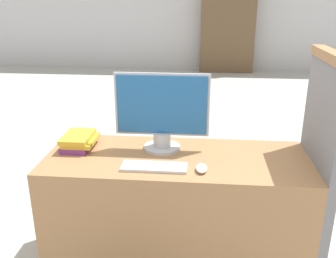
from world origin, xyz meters
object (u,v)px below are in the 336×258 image
(mouse, at_px, (202,168))
(keyboard, at_px, (154,167))
(book_stack, at_px, (79,141))
(monitor, at_px, (162,113))

(mouse, bearing_deg, keyboard, 178.19)
(mouse, distance_m, book_stack, 0.77)
(monitor, xyz_separation_m, mouse, (0.24, -0.27, -0.21))
(monitor, height_order, keyboard, monitor)
(keyboard, relative_size, book_stack, 1.38)
(keyboard, relative_size, mouse, 3.26)
(book_stack, bearing_deg, monitor, 2.63)
(monitor, xyz_separation_m, book_stack, (-0.50, -0.02, -0.18))
(keyboard, bearing_deg, mouse, -1.81)
(keyboard, height_order, mouse, mouse)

